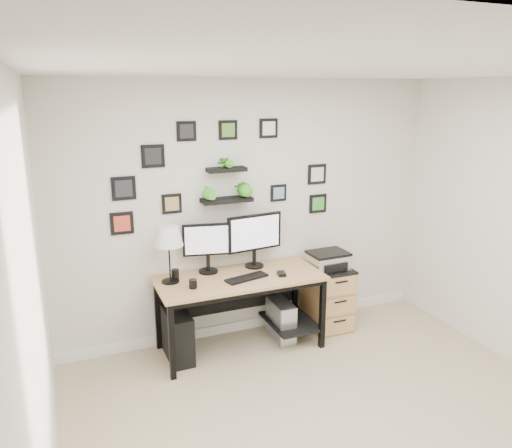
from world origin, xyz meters
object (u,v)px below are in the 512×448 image
monitor_left (208,244)px  mug (193,284)px  desk (242,287)px  monitor_right (255,236)px  table_lamp (168,237)px  pc_tower_black (178,335)px  file_cabinet (327,297)px  printer (328,260)px  pc_tower_grey (281,320)px

monitor_left → mug: (-0.25, -0.34, -0.25)m
desk → mug: bearing=-164.9°
monitor_right → mug: monitor_right is taller
table_lamp → pc_tower_black: (0.03, -0.08, -0.95)m
file_cabinet → pc_tower_black: bearing=-177.9°
table_lamp → monitor_left: bearing=15.4°
monitor_right → table_lamp: (-0.88, -0.09, 0.11)m
monitor_right → file_cabinet: bearing=-7.8°
mug → file_cabinet: mug is taller
table_lamp → printer: (1.66, -0.05, -0.42)m
monitor_left → table_lamp: size_ratio=0.91×
desk → table_lamp: size_ratio=2.95×
pc_tower_grey → table_lamp: bearing=174.9°
desk → file_cabinet: desk is taller
monitor_right → file_cabinet: size_ratio=0.88×
desk → monitor_left: size_ratio=3.23×
mug → pc_tower_grey: 1.12m
pc_tower_grey → file_cabinet: bearing=7.2°
desk → monitor_left: monitor_left is taller
file_cabinet → printer: size_ratio=1.65×
pc_tower_black → pc_tower_grey: 1.07m
table_lamp → printer: 1.71m
mug → monitor_left: bearing=53.6°
monitor_right → pc_tower_black: (-0.86, -0.17, -0.84)m
desk → printer: size_ratio=3.95×
table_lamp → pc_tower_grey: bearing=-5.1°
file_cabinet → printer: printer is taller
monitor_left → file_cabinet: bearing=-6.0°
monitor_right → table_lamp: bearing=-174.5°
monitor_left → pc_tower_grey: (0.70, -0.21, -0.84)m
desk → table_lamp: bearing=173.1°
pc_tower_grey → printer: 0.79m
monitor_right → file_cabinet: 1.10m
table_lamp → pc_tower_grey: (1.10, -0.10, -0.98)m
monitor_left → printer: monitor_left is taller
pc_tower_black → pc_tower_grey: size_ratio=1.14×
table_lamp → pc_tower_black: bearing=-72.6°
monitor_right → table_lamp: size_ratio=1.09×
mug → desk: bearing=15.1°
printer → pc_tower_grey: bearing=-175.1°
monitor_right → mug: bearing=-156.9°
mug → monitor_right: bearing=23.1°
monitor_left → file_cabinet: 1.47m
monitor_left → mug: monitor_left is taller
printer → mug: bearing=-173.4°
printer → monitor_left: bearing=172.7°
desk → pc_tower_black: 0.76m
pc_tower_black → file_cabinet: 1.66m
monitor_right → pc_tower_black: bearing=-168.8°
pc_tower_black → monitor_right: bearing=10.6°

